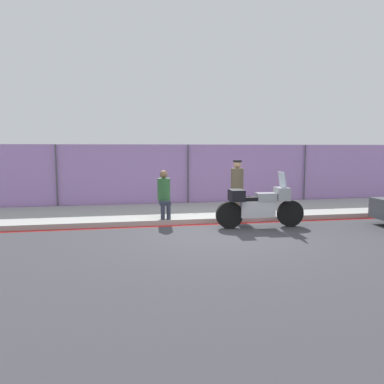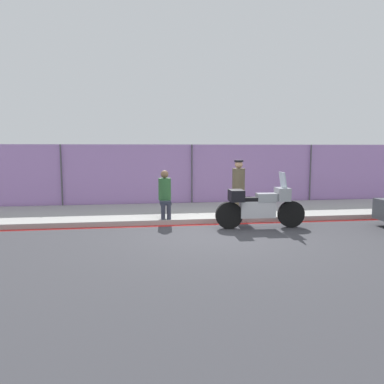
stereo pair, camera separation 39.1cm
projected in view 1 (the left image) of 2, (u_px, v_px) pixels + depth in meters
name	position (u px, v px, depth m)	size (l,w,h in m)	color
ground_plane	(220.00, 234.00, 9.22)	(120.00, 120.00, 0.00)	#38383D
sidewalk	(197.00, 212.00, 12.05)	(33.66, 3.21, 0.14)	#9E9E99
curb_paint_stripe	(209.00, 224.00, 10.40)	(33.66, 0.18, 0.01)	red
storefront_fence	(188.00, 176.00, 13.58)	(31.97, 0.17, 2.24)	#AD7FC6
motorcycle	(260.00, 205.00, 9.95)	(2.40, 0.55, 1.49)	black
officer_standing	(237.00, 187.00, 11.04)	(0.37, 0.37, 1.62)	brown
person_seated_on_curb	(164.00, 191.00, 10.63)	(0.36, 0.68, 1.34)	#2D3342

